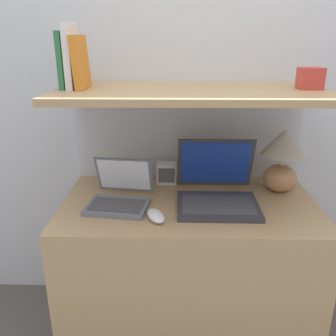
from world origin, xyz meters
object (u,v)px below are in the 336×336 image
object	(u,v)px
book_white	(71,56)
shelf_gadget	(310,78)
laptop_large	(217,191)
book_orange	(80,62)
table_lamp	(282,156)
router_box	(167,173)
book_green	(64,60)
laptop_small	(120,195)
computer_mouse	(156,216)

from	to	relation	value
book_white	shelf_gadget	world-z (taller)	book_white
laptop_large	book_orange	bearing A→B (deg)	172.88
table_lamp	router_box	bearing A→B (deg)	171.18
book_orange	book_white	bearing A→B (deg)	180.00
table_lamp	book_green	size ratio (longest dim) A/B	1.33
laptop_small	computer_mouse	size ratio (longest dim) A/B	2.15
table_lamp	computer_mouse	world-z (taller)	table_lamp
book_white	laptop_small	bearing A→B (deg)	-29.08
table_lamp	book_orange	size ratio (longest dim) A/B	1.43
computer_mouse	router_box	distance (m)	0.38
laptop_small	computer_mouse	world-z (taller)	laptop_small
laptop_large	book_white	distance (m)	0.82
book_orange	shelf_gadget	size ratio (longest dim) A/B	2.22
table_lamp	router_box	world-z (taller)	table_lamp
book_green	shelf_gadget	size ratio (longest dim) A/B	2.37
router_box	shelf_gadget	world-z (taller)	shelf_gadget
router_box	book_green	world-z (taller)	book_green
table_lamp	laptop_large	xyz separation A→B (m)	(-0.31, -0.13, -0.12)
laptop_small	shelf_gadget	size ratio (longest dim) A/B	2.99
table_lamp	book_white	bearing A→B (deg)	-176.02
book_green	book_white	bearing A→B (deg)	0.00
laptop_large	shelf_gadget	bearing A→B (deg)	11.08
laptop_small	book_white	distance (m)	0.60
table_lamp	book_orange	xyz separation A→B (m)	(-0.87, -0.06, 0.41)
laptop_large	shelf_gadget	distance (m)	0.59
table_lamp	laptop_small	bearing A→B (deg)	-167.14
router_box	shelf_gadget	size ratio (longest dim) A/B	1.11
router_box	book_orange	distance (m)	0.65
laptop_large	computer_mouse	distance (m)	0.31
laptop_large	book_white	bearing A→B (deg)	173.28
table_lamp	book_orange	bearing A→B (deg)	-175.86
router_box	table_lamp	bearing A→B (deg)	-8.82
table_lamp	laptop_large	size ratio (longest dim) A/B	0.85
book_white	book_green	bearing A→B (deg)	180.00
book_white	laptop_large	bearing A→B (deg)	-6.72
table_lamp	book_white	xyz separation A→B (m)	(-0.90, -0.06, 0.43)
book_green	router_box	bearing A→B (deg)	19.51
table_lamp	book_green	world-z (taller)	book_green
laptop_small	shelf_gadget	bearing A→B (deg)	7.46
laptop_small	book_green	world-z (taller)	book_green
laptop_small	book_white	xyz separation A→B (m)	(-0.18, 0.10, 0.56)
shelf_gadget	book_orange	bearing A→B (deg)	180.00
laptop_large	book_white	size ratio (longest dim) A/B	1.38
shelf_gadget	book_white	bearing A→B (deg)	180.00
computer_mouse	book_orange	distance (m)	0.68
book_white	shelf_gadget	distance (m)	0.96
shelf_gadget	laptop_small	bearing A→B (deg)	-172.54
router_box	book_white	size ratio (longest dim) A/B	0.41
computer_mouse	router_box	world-z (taller)	router_box
laptop_small	shelf_gadget	world-z (taller)	shelf_gadget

